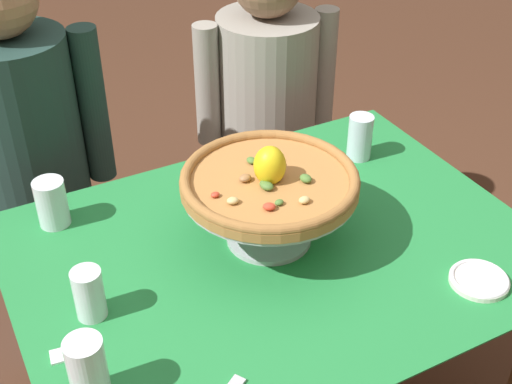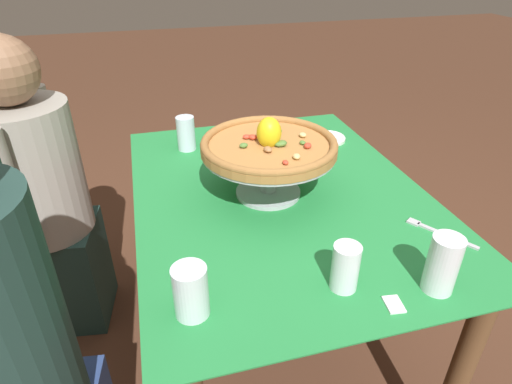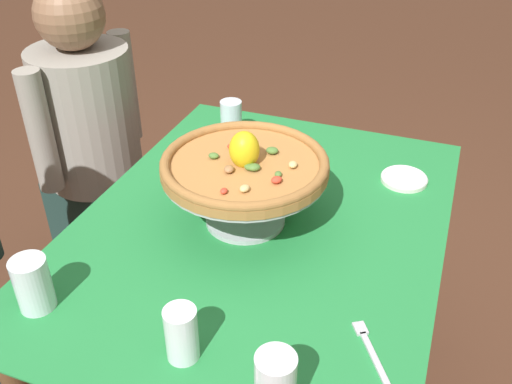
# 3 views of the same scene
# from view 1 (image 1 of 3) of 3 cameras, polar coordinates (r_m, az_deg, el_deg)

# --- Properties ---
(dining_table) EXTENTS (1.17, 0.88, 0.71)m
(dining_table) POSITION_cam_1_polar(r_m,az_deg,el_deg) (1.64, 1.68, -7.51)
(dining_table) COLOR brown
(dining_table) RESTS_ON ground
(pizza_stand) EXTENTS (0.39, 0.39, 0.14)m
(pizza_stand) POSITION_cam_1_polar(r_m,az_deg,el_deg) (1.54, 1.21, -0.98)
(pizza_stand) COLOR #B7B7C1
(pizza_stand) RESTS_ON dining_table
(pizza) EXTENTS (0.40, 0.40, 0.10)m
(pizza) POSITION_cam_1_polar(r_m,az_deg,el_deg) (1.50, 1.23, 1.07)
(pizza) COLOR #AD753D
(pizza) RESTS_ON pizza_stand
(water_glass_front_left) EXTENTS (0.07, 0.07, 0.14)m
(water_glass_front_left) POSITION_cam_1_polar(r_m,az_deg,el_deg) (1.27, -13.74, -14.39)
(water_glass_front_left) COLOR white
(water_glass_front_left) RESTS_ON dining_table
(water_glass_back_left) EXTENTS (0.07, 0.07, 0.12)m
(water_glass_back_left) POSITION_cam_1_polar(r_m,az_deg,el_deg) (1.69, -16.55, -1.10)
(water_glass_back_left) COLOR silver
(water_glass_back_left) RESTS_ON dining_table
(water_glass_side_left) EXTENTS (0.06, 0.06, 0.11)m
(water_glass_side_left) POSITION_cam_1_polar(r_m,az_deg,el_deg) (1.42, -13.65, -8.42)
(water_glass_side_left) COLOR white
(water_glass_side_left) RESTS_ON dining_table
(water_glass_back_right) EXTENTS (0.07, 0.07, 0.12)m
(water_glass_back_right) POSITION_cam_1_polar(r_m,az_deg,el_deg) (1.88, 8.60, 4.36)
(water_glass_back_right) COLOR silver
(water_glass_back_right) RESTS_ON dining_table
(side_plate) EXTENTS (0.13, 0.13, 0.02)m
(side_plate) POSITION_cam_1_polar(r_m,az_deg,el_deg) (1.56, 18.03, -6.93)
(side_plate) COLOR silver
(side_plate) RESTS_ON dining_table
(sugar_packet) EXTENTS (0.05, 0.04, 0.00)m
(sugar_packet) POSITION_cam_1_polar(r_m,az_deg,el_deg) (1.39, -15.68, -12.87)
(sugar_packet) COLOR white
(sugar_packet) RESTS_ON dining_table
(diner_left) EXTENTS (0.47, 0.36, 1.24)m
(diner_left) POSITION_cam_1_polar(r_m,az_deg,el_deg) (2.11, -17.81, 1.02)
(diner_left) COLOR navy
(diner_left) RESTS_ON ground
(diner_right) EXTENTS (0.49, 0.38, 1.15)m
(diner_right) POSITION_cam_1_polar(r_m,az_deg,el_deg) (2.39, 0.88, 5.94)
(diner_right) COLOR #1E3833
(diner_right) RESTS_ON ground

